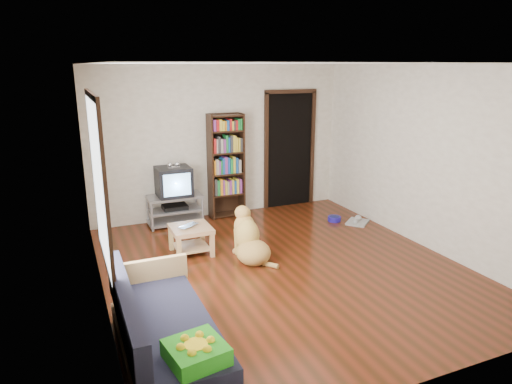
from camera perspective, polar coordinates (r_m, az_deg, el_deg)
name	(u,v)px	position (r m, az deg, el deg)	size (l,w,h in m)	color
ground	(283,267)	(6.13, 3.39, -9.38)	(5.00, 5.00, 0.00)	#511D0D
ceiling	(286,64)	(5.56, 3.83, 15.72)	(5.00, 5.00, 0.00)	white
wall_back	(220,142)	(7.97, -4.53, 6.26)	(4.50, 4.50, 0.00)	silver
wall_front	(432,240)	(3.74, 21.11, -5.58)	(4.50, 4.50, 0.00)	silver
wall_left	(95,191)	(5.13, -19.49, 0.18)	(5.00, 5.00, 0.00)	silver
wall_right	(425,158)	(6.99, 20.35, 4.03)	(5.00, 5.00, 0.00)	silver
green_cushion	(196,352)	(3.68, -7.50, -19.25)	(0.42, 0.42, 0.14)	green
laptop	(191,227)	(6.44, -8.11, -4.30)	(0.31, 0.20, 0.02)	#BCBCC1
dog_bowl	(334,219)	(7.95, 9.77, -3.31)	(0.22, 0.22, 0.08)	#20169B
grey_rag	(357,222)	(7.93, 12.56, -3.71)	(0.40, 0.32, 0.03)	#A9A9A9
window	(99,183)	(4.60, -19.05, 1.08)	(0.03, 1.46, 1.70)	white
doorway	(290,147)	(8.51, 4.22, 5.62)	(1.03, 0.05, 2.19)	black
tv_stand	(175,209)	(7.74, -10.09, -2.07)	(0.90, 0.45, 0.50)	#99999E
crt_tv	(173,181)	(7.63, -10.30, 1.37)	(0.55, 0.52, 0.58)	black
bookshelf	(226,160)	(7.90, -3.78, 3.98)	(0.60, 0.30, 1.80)	black
sofa	(163,337)	(4.31, -11.53, -17.35)	(0.80, 1.80, 0.80)	tan
coffee_table	(191,235)	(6.51, -8.14, -5.31)	(0.55, 0.55, 0.40)	tan
dog	(249,240)	(6.27, -0.87, -6.07)	(0.50, 0.88, 0.74)	#B58F45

